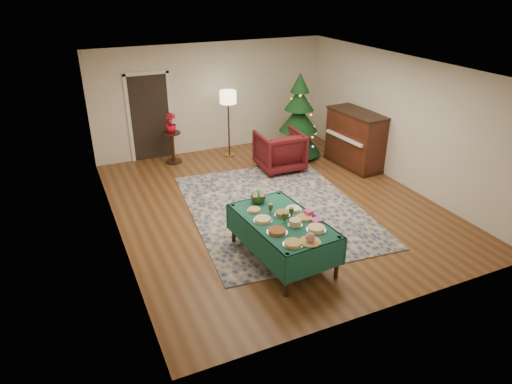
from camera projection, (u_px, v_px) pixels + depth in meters
name	position (u px, v px, depth m)	size (l,w,h in m)	color
room_shell	(274.00, 140.00, 8.59)	(7.00, 7.00, 7.00)	#593319
doorway	(150.00, 115.00, 10.96)	(1.08, 0.04, 2.16)	black
rug	(275.00, 209.00, 8.95)	(3.20, 4.20, 0.02)	#141E4B
buffet_table	(282.00, 228.00, 7.15)	(1.23, 1.93, 0.72)	black
platter_0	(293.00, 243.00, 6.44)	(0.29, 0.29, 0.04)	silver
platter_1	(310.00, 239.00, 6.48)	(0.32, 0.32, 0.15)	silver
platter_2	(316.00, 229.00, 6.80)	(0.30, 0.30, 0.06)	silver
platter_3	(277.00, 231.00, 6.74)	(0.31, 0.31, 0.05)	silver
platter_4	(295.00, 223.00, 6.92)	(0.22, 0.22, 0.10)	silver
platter_5	(304.00, 218.00, 7.13)	(0.28, 0.28, 0.04)	silver
platter_6	(263.00, 220.00, 7.06)	(0.30, 0.30, 0.05)	silver
platter_7	(282.00, 214.00, 7.21)	(0.26, 0.26, 0.07)	silver
platter_8	(293.00, 209.00, 7.39)	(0.26, 0.26, 0.04)	silver
platter_9	(254.00, 210.00, 7.36)	(0.24, 0.24, 0.04)	silver
goblet_0	(270.00, 208.00, 7.25)	(0.08, 0.08, 0.17)	#2D471E
goblet_1	(291.00, 212.00, 7.14)	(0.08, 0.08, 0.17)	#2D471E
goblet_2	(285.00, 217.00, 6.99)	(0.08, 0.08, 0.17)	#2D471E
napkin_stack	(316.00, 220.00, 7.04)	(0.14, 0.14, 0.04)	#E840B0
gift_box	(309.00, 213.00, 7.19)	(0.11, 0.11, 0.10)	#E33F7A
centerpiece	(258.00, 196.00, 7.59)	(0.26, 0.26, 0.30)	#1E4C1E
armchair	(280.00, 149.00, 10.56)	(0.98, 0.92, 1.01)	#4A1013
floor_lamp	(228.00, 101.00, 10.98)	(0.40, 0.40, 1.65)	#A57F3F
side_table	(173.00, 148.00, 11.00)	(0.43, 0.43, 0.76)	black
potted_plant	(171.00, 127.00, 10.78)	(0.26, 0.46, 0.26)	#AC0C1D
christmas_tree	(298.00, 120.00, 11.13)	(1.19, 1.19, 2.10)	black
piano	(355.00, 140.00, 10.72)	(0.82, 1.57, 1.32)	black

